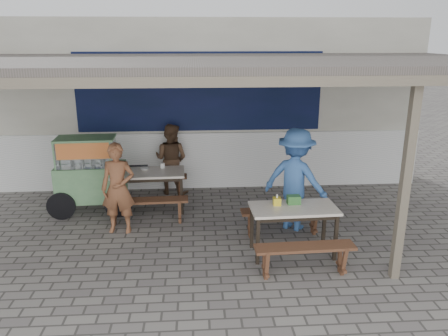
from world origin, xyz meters
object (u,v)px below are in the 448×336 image
patron_right_table (296,180)px  condiment_jar (162,165)px  patron_wall_side (171,159)px  table_left (148,176)px  bench_left_street (147,206)px  patron_street_side (118,189)px  bench_right_street (305,254)px  donation_box (294,200)px  bench_right_wall (283,216)px  vendor_cart (90,172)px  table_right (294,212)px  tissue_box (277,201)px  condiment_bowl (145,169)px  bench_left_wall (151,182)px

patron_right_table → condiment_jar: size_ratio=18.05×
patron_wall_side → table_left: bearing=90.6°
bench_left_street → patron_street_side: 0.65m
bench_right_street → bench_left_street: bearing=138.5°
donation_box → bench_right_wall: bearing=95.4°
table_left → donation_box: donation_box is taller
donation_box → patron_right_table: bearing=75.5°
patron_right_table → condiment_jar: bearing=7.1°
patron_wall_side → patron_right_table: bearing=162.5°
bench_right_street → vendor_cart: vendor_cart is taller
bench_left_street → patron_right_table: size_ratio=0.84×
bench_right_street → vendor_cart: 4.23m
bench_left_street → condiment_jar: size_ratio=15.08×
patron_wall_side → table_right: bearing=148.0°
bench_left_street → bench_right_street: bearing=-41.2°
tissue_box → condiment_bowl: (-2.14, 1.91, -0.04)m
bench_left_street → bench_right_street: (2.30, -1.89, -0.00)m
bench_left_wall → condiment_jar: condiment_jar is taller
patron_right_table → bench_left_street: bearing=27.4°
patron_right_table → table_left: bearing=13.7°
condiment_bowl → table_right: bearing=-40.3°
condiment_bowl → patron_street_side: bearing=-107.0°
bench_right_wall → condiment_bowl: condiment_bowl is taller
bench_right_street → patron_right_table: 1.66m
vendor_cart → patron_right_table: (3.58, -0.96, 0.09)m
bench_left_wall → table_left: bearing=-90.0°
patron_wall_side → condiment_bowl: 0.91m
bench_left_street → condiment_jar: bearing=73.3°
table_right → patron_wall_side: patron_wall_side is taller
bench_left_wall → patron_wall_side: bearing=29.9°
patron_right_table → condiment_jar: 2.57m
patron_wall_side → donation_box: 3.30m
bench_left_street → table_right: size_ratio=1.12×
patron_street_side → tissue_box: patron_street_side is taller
bench_left_street → condiment_bowl: condiment_bowl is taller
bench_right_wall → bench_right_street: bearing=-90.0°
bench_left_wall → donation_box: size_ratio=7.51×
patron_right_table → condiment_bowl: 2.82m
patron_right_table → tissue_box: 0.94m
bench_right_wall → condiment_bowl: (-2.35, 1.37, 0.44)m
bench_left_street → patron_wall_side: 1.64m
patron_street_side → tissue_box: size_ratio=13.55×
table_right → donation_box: 0.20m
tissue_box → donation_box: bearing=6.5°
bench_left_wall → table_right: (2.32, -2.55, 0.33)m
condiment_jar → bench_right_street: bearing=-53.1°
patron_right_table → bench_right_wall: bearing=83.1°
bench_right_wall → patron_wall_side: 2.90m
table_left → patron_wall_side: size_ratio=0.92×
bench_right_wall → tissue_box: 0.74m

